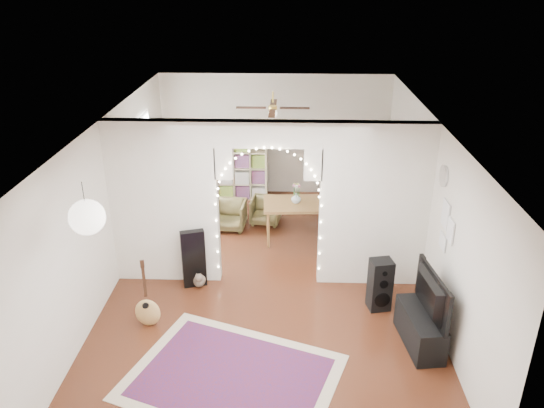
{
  "coord_description": "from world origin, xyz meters",
  "views": [
    {
      "loc": [
        0.31,
        -7.58,
        4.77
      ],
      "look_at": [
        0.04,
        0.3,
        1.23
      ],
      "focal_mm": 35.0,
      "sensor_mm": 36.0,
      "label": 1
    }
  ],
  "objects_px": {
    "bookcase": "(234,167)",
    "dining_chair_right": "(266,211)",
    "floor_speaker": "(380,285)",
    "dining_chair_left": "(230,215)",
    "dining_table": "(296,206)",
    "acoustic_guitar": "(147,302)",
    "media_console": "(420,329)"
  },
  "relations": [
    {
      "from": "floor_speaker",
      "to": "dining_chair_left",
      "type": "distance_m",
      "value": 3.65
    },
    {
      "from": "dining_chair_right",
      "to": "dining_chair_left",
      "type": "bearing_deg",
      "value": -150.29
    },
    {
      "from": "floor_speaker",
      "to": "bookcase",
      "type": "relative_size",
      "value": 0.55
    },
    {
      "from": "floor_speaker",
      "to": "dining_table",
      "type": "height_order",
      "value": "floor_speaker"
    },
    {
      "from": "bookcase",
      "to": "dining_chair_right",
      "type": "relative_size",
      "value": 2.55
    },
    {
      "from": "acoustic_guitar",
      "to": "dining_chair_left",
      "type": "height_order",
      "value": "acoustic_guitar"
    },
    {
      "from": "dining_chair_right",
      "to": "media_console",
      "type": "bearing_deg",
      "value": -50.08
    },
    {
      "from": "media_console",
      "to": "dining_chair_right",
      "type": "bearing_deg",
      "value": 113.96
    },
    {
      "from": "dining_table",
      "to": "acoustic_guitar",
      "type": "bearing_deg",
      "value": -131.17
    },
    {
      "from": "acoustic_guitar",
      "to": "dining_chair_left",
      "type": "bearing_deg",
      "value": 51.5
    },
    {
      "from": "dining_table",
      "to": "dining_chair_right",
      "type": "height_order",
      "value": "dining_table"
    },
    {
      "from": "dining_chair_left",
      "to": "dining_chair_right",
      "type": "distance_m",
      "value": 0.75
    },
    {
      "from": "floor_speaker",
      "to": "dining_chair_left",
      "type": "bearing_deg",
      "value": 122.82
    },
    {
      "from": "media_console",
      "to": "dining_table",
      "type": "height_order",
      "value": "dining_table"
    },
    {
      "from": "bookcase",
      "to": "dining_chair_right",
      "type": "distance_m",
      "value": 1.52
    },
    {
      "from": "acoustic_guitar",
      "to": "media_console",
      "type": "xyz_separation_m",
      "value": [
        3.82,
        -0.28,
        -0.15
      ]
    },
    {
      "from": "dining_table",
      "to": "dining_chair_left",
      "type": "height_order",
      "value": "dining_table"
    },
    {
      "from": "floor_speaker",
      "to": "dining_chair_left",
      "type": "xyz_separation_m",
      "value": [
        -2.55,
        2.61,
        -0.12
      ]
    },
    {
      "from": "bookcase",
      "to": "dining_chair_right",
      "type": "xyz_separation_m",
      "value": [
        0.75,
        -1.23,
        -0.48
      ]
    },
    {
      "from": "media_console",
      "to": "dining_table",
      "type": "bearing_deg",
      "value": 111.45
    },
    {
      "from": "dining_table",
      "to": "dining_chair_left",
      "type": "bearing_deg",
      "value": 159.05
    },
    {
      "from": "dining_chair_right",
      "to": "floor_speaker",
      "type": "bearing_deg",
      "value": -48.91
    },
    {
      "from": "media_console",
      "to": "dining_chair_right",
      "type": "relative_size",
      "value": 1.71
    },
    {
      "from": "bookcase",
      "to": "acoustic_guitar",
      "type": "bearing_deg",
      "value": -112.34
    },
    {
      "from": "media_console",
      "to": "floor_speaker",
      "type": "bearing_deg",
      "value": 109.67
    },
    {
      "from": "acoustic_guitar",
      "to": "media_console",
      "type": "bearing_deg",
      "value": -27.79
    },
    {
      "from": "acoustic_guitar",
      "to": "dining_chair_left",
      "type": "distance_m",
      "value": 3.28
    },
    {
      "from": "floor_speaker",
      "to": "dining_table",
      "type": "bearing_deg",
      "value": 108.17
    },
    {
      "from": "floor_speaker",
      "to": "bookcase",
      "type": "xyz_separation_m",
      "value": [
        -2.6,
        4.11,
        0.34
      ]
    },
    {
      "from": "acoustic_guitar",
      "to": "dining_chair_right",
      "type": "height_order",
      "value": "acoustic_guitar"
    },
    {
      "from": "bookcase",
      "to": "dining_chair_right",
      "type": "bearing_deg",
      "value": -71.34
    },
    {
      "from": "acoustic_guitar",
      "to": "dining_chair_right",
      "type": "distance_m",
      "value": 3.77
    }
  ]
}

